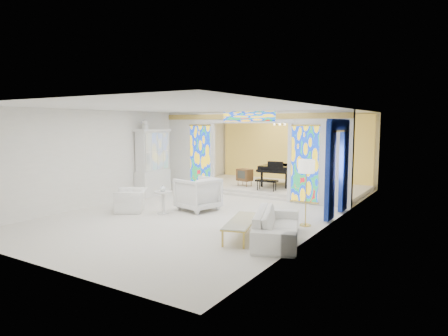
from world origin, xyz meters
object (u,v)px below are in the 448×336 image
Objects in this scene: china_cabinet at (153,163)px; tv_console at (245,175)px; grand_piano at (283,169)px; coffee_table at (242,221)px; armchair_right at (198,194)px; armchair_left at (131,200)px; sofa at (277,226)px.

china_cabinet is 3.56m from tv_console.
china_cabinet is at bearing -138.87° from grand_piano.
grand_piano is (-1.80, 6.54, 0.48)m from coffee_table.
armchair_right is (2.86, -1.23, -0.67)m from china_cabinet.
china_cabinet reaches higher than coffee_table.
tv_console is at bearing 131.27° from armchair_left.
sofa is 3.54× the size of tv_console.
grand_piano is (3.57, 3.50, -0.33)m from china_cabinet.
sofa is at bearing 10.89° from coffee_table.
armchair_right is at bearing 144.20° from coffee_table.
tv_console reaches higher than sofa.
tv_console is (-3.03, 5.66, 0.24)m from coffee_table.
sofa is at bearing 77.17° from armchair_right.
armchair_right reaches higher than coffee_table.
tv_console is at bearing 118.16° from coffee_table.
tv_console is (-0.52, 3.85, 0.11)m from armchair_right.
armchair_right is 3.10m from coffee_table.
sofa is at bearing -71.20° from grand_piano.
armchair_right is 1.66× the size of tv_console.
grand_piano reaches higher than armchair_right.
armchair_left is 1.51× the size of tv_console.
grand_piano is at bearing 48.83° from tv_console.
armchair_left is 1.97m from armchair_right.
china_cabinet is 1.08× the size of grand_piano.
coffee_table is 0.74× the size of grand_piano.
armchair_left is at bearing 170.90° from coffee_table.
armchair_right reaches higher than sofa.
grand_piano is (2.30, 5.89, 0.52)m from armchair_left.
tv_console reaches higher than armchair_left.
sofa is 6.71m from tv_console.
tv_console is (-3.83, 5.51, 0.27)m from sofa.
armchair_left is 0.91× the size of armchair_right.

